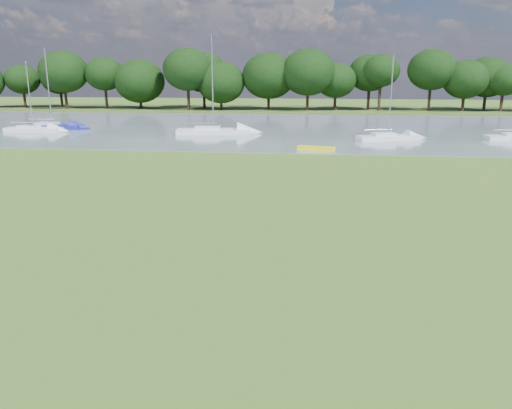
# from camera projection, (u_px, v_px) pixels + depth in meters

# --- Properties ---
(ground) EXTENTS (220.00, 220.00, 0.00)m
(ground) POSITION_uv_depth(u_px,v_px,m) (301.00, 235.00, 21.90)
(ground) COLOR olive
(river) EXTENTS (220.00, 40.00, 0.10)m
(river) POSITION_uv_depth(u_px,v_px,m) (310.00, 128.00, 62.19)
(river) COLOR slate
(river) RESTS_ON ground
(far_bank) EXTENTS (220.00, 20.00, 0.40)m
(far_bank) POSITION_uv_depth(u_px,v_px,m) (312.00, 110.00, 90.97)
(far_bank) COLOR #4C6626
(far_bank) RESTS_ON ground
(kayak) EXTENTS (3.47, 1.69, 0.34)m
(kayak) POSITION_uv_depth(u_px,v_px,m) (316.00, 148.00, 44.79)
(kayak) COLOR #FDF614
(kayak) RESTS_ON river
(tree_line) EXTENTS (158.62, 8.51, 10.30)m
(tree_line) POSITION_uv_depth(u_px,v_px,m) (362.00, 76.00, 84.62)
(tree_line) COLOR black
(tree_line) RESTS_ON far_bank
(sailboat_0) EXTENTS (7.29, 2.45, 9.53)m
(sailboat_0) POSITION_uv_depth(u_px,v_px,m) (52.00, 125.00, 60.82)
(sailboat_0) COLOR navy
(sailboat_0) RESTS_ON river
(sailboat_1) EXTENTS (8.50, 3.46, 10.72)m
(sailboat_1) POSITION_uv_depth(u_px,v_px,m) (213.00, 129.00, 56.27)
(sailboat_1) COLOR white
(sailboat_1) RESTS_ON river
(sailboat_2) EXTENTS (6.67, 3.72, 8.44)m
(sailboat_2) POSITION_uv_depth(u_px,v_px,m) (388.00, 136.00, 51.04)
(sailboat_2) COLOR white
(sailboat_2) RESTS_ON river
(sailboat_3) EXTENTS (6.53, 1.83, 7.99)m
(sailboat_3) POSITION_uv_depth(u_px,v_px,m) (33.00, 128.00, 58.32)
(sailboat_3) COLOR white
(sailboat_3) RESTS_ON river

